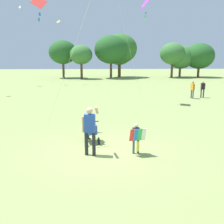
# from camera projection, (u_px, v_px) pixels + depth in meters

# --- Properties ---
(ground_plane) EXTENTS (120.00, 120.00, 0.00)m
(ground_plane) POSITION_uv_depth(u_px,v_px,m) (103.00, 151.00, 9.15)
(ground_plane) COLOR #849351
(treeline_distant) EXTENTS (26.41, 6.86, 6.90)m
(treeline_distant) POSITION_uv_depth(u_px,v_px,m) (134.00, 53.00, 39.70)
(treeline_distant) COLOR brown
(treeline_distant) RESTS_ON ground
(child_with_butterfly_kite) EXTENTS (0.60, 0.41, 1.10)m
(child_with_butterfly_kite) POSITION_uv_depth(u_px,v_px,m) (136.00, 136.00, 8.74)
(child_with_butterfly_kite) COLOR #4C4C51
(child_with_butterfly_kite) RESTS_ON ground
(person_adult_flyer) EXTENTS (0.58, 0.51, 1.78)m
(person_adult_flyer) POSITION_uv_depth(u_px,v_px,m) (90.00, 127.00, 8.55)
(person_adult_flyer) COLOR #232328
(person_adult_flyer) RESTS_ON ground
(stroller) EXTENTS (0.70, 1.12, 1.03)m
(stroller) POSITION_uv_depth(u_px,v_px,m) (90.00, 127.00, 9.97)
(stroller) COLOR black
(stroller) RESTS_ON ground
(kite_adult_black) EXTENTS (2.86, 3.42, 5.95)m
(kite_adult_black) POSITION_uv_depth(u_px,v_px,m) (42.00, 11.00, 10.65)
(kite_adult_black) COLOR red
(kite_adult_black) RESTS_ON ground
(kite_orange_delta) EXTENTS (2.26, 2.18, 7.37)m
(kite_orange_delta) POSITION_uv_depth(u_px,v_px,m) (145.00, 7.00, 17.11)
(kite_orange_delta) COLOR purple
(kite_orange_delta) RESTS_ON ground
(person_red_shirt) EXTENTS (0.27, 0.43, 1.41)m
(person_red_shirt) POSITION_uv_depth(u_px,v_px,m) (193.00, 88.00, 20.31)
(person_red_shirt) COLOR #4C4C51
(person_red_shirt) RESTS_ON ground
(person_sitting_far) EXTENTS (0.45, 0.23, 1.41)m
(person_sitting_far) POSITION_uv_depth(u_px,v_px,m) (203.00, 88.00, 20.69)
(person_sitting_far) COLOR #33384C
(person_sitting_far) RESTS_ON ground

